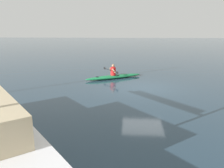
# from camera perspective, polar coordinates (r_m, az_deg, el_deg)

# --- Properties ---
(ground_plane) EXTENTS (160.00, 160.00, 0.00)m
(ground_plane) POSITION_cam_1_polar(r_m,az_deg,el_deg) (13.82, 7.86, -0.90)
(ground_plane) COLOR #233847
(kayak) EXTENTS (4.00, 2.77, 0.26)m
(kayak) POSITION_cam_1_polar(r_m,az_deg,el_deg) (16.19, 0.53, 1.82)
(kayak) COLOR #19723F
(kayak) RESTS_ON ground
(kayaker) EXTENTS (1.25, 2.00, 0.77)m
(kayaker) POSITION_cam_1_polar(r_m,az_deg,el_deg) (16.06, 0.22, 3.37)
(kayaker) COLOR red
(kayaker) RESTS_ON kayak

